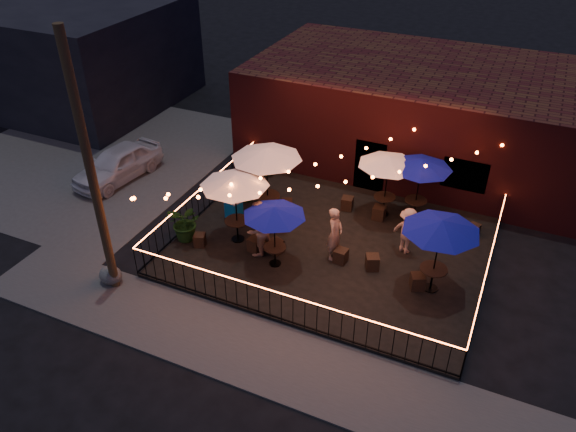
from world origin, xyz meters
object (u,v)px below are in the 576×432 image
cafe_table_5 (421,164)px  boulder (110,275)px  cafe_table_4 (442,227)px  utility_pole (91,174)px  cooler (234,209)px  cafe_table_0 (235,181)px  cafe_table_1 (267,154)px  cafe_table_3 (389,161)px  cafe_table_2 (274,212)px

cafe_table_5 → boulder: (-7.73, -7.34, -2.01)m
cafe_table_4 → utility_pole: bearing=-157.3°
cooler → cafe_table_0: bearing=-34.5°
cooler → boulder: cooler is taller
cooler → cafe_table_1: bearing=56.0°
utility_pole → cafe_table_1: 6.11m
cafe_table_0 → cafe_table_1: 1.80m
cafe_table_4 → cafe_table_5: 3.92m
cooler → boulder: size_ratio=1.01×
cafe_table_5 → cooler: 6.74m
boulder → utility_pole: bearing=-16.1°
cafe_table_5 → cafe_table_3: bearing=-167.8°
cafe_table_4 → cafe_table_1: bearing=165.9°
cafe_table_1 → cafe_table_3: cafe_table_1 is taller
cafe_table_0 → boulder: 4.84m
cafe_table_4 → cooler: (-7.31, 0.88, -1.88)m
utility_pole → cafe_table_4: size_ratio=2.89×
cafe_table_3 → cafe_table_4: (2.50, -3.42, 0.13)m
utility_pole → cafe_table_1: (2.65, 5.33, -1.35)m
cafe_table_3 → cafe_table_5: (1.08, 0.23, 0.01)m
cafe_table_0 → cafe_table_5: bearing=36.6°
cafe_table_2 → cafe_table_5: cafe_table_5 is taller
cafe_table_0 → cooler: 2.27m
cafe_table_2 → cooler: size_ratio=2.72×
cafe_table_0 → cafe_table_1: (0.28, 1.76, 0.21)m
cafe_table_2 → cafe_table_1: bearing=120.8°
cafe_table_2 → cafe_table_5: bearing=52.9°
utility_pole → boulder: utility_pole is taller
utility_pole → cafe_table_4: utility_pole is taller
cafe_table_2 → cafe_table_4: 4.92m
cafe_table_4 → boulder: size_ratio=3.40×
cafe_table_0 → cafe_table_4: size_ratio=1.07×
cafe_table_2 → boulder: 5.46m
cafe_table_0 → cafe_table_2: cafe_table_0 is taller
cafe_table_5 → boulder: size_ratio=3.12×
cafe_table_2 → cooler: bearing=144.8°
boulder → cooler: bearing=68.0°
cafe_table_2 → cafe_table_3: 4.89m
cafe_table_5 → boulder: bearing=-136.5°
cafe_table_2 → cafe_table_3: cafe_table_3 is taller
cafe_table_1 → cafe_table_4: (6.30, -1.59, -0.20)m
cafe_table_2 → utility_pole: bearing=-145.0°
cafe_table_3 → cafe_table_4: cafe_table_4 is taller
cafe_table_4 → cafe_table_5: bearing=111.2°
cafe_table_0 → cafe_table_1: bearing=81.0°
cafe_table_1 → boulder: size_ratio=3.74×
cafe_table_4 → boulder: cafe_table_4 is taller
cafe_table_2 → cafe_table_3: bearing=61.5°
cafe_table_5 → cooler: cafe_table_5 is taller
cafe_table_2 → boulder: cafe_table_2 is taller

